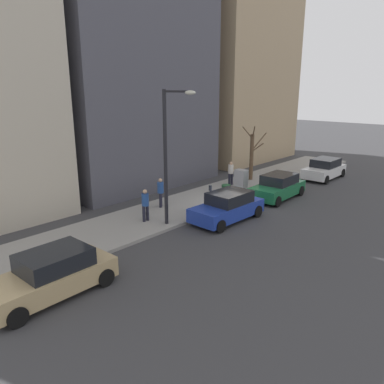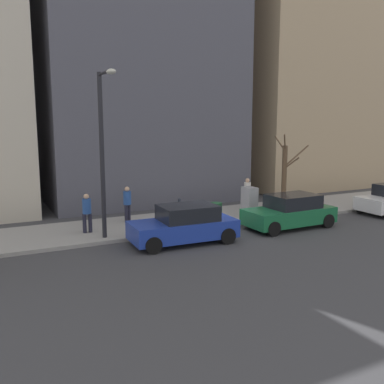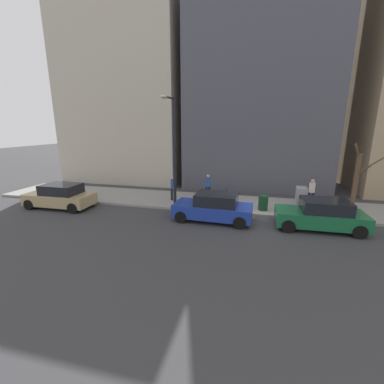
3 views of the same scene
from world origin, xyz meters
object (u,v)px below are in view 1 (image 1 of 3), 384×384
Objects in this scene: pedestrian_midblock at (161,191)px; pedestrian_far_corner at (145,203)px; parking_meter at (210,194)px; office_block_center at (105,24)px; streetlamp at (169,147)px; parked_car_green at (278,187)px; parked_car_white at (324,169)px; utility_box at (241,181)px; parked_car_blue at (228,207)px; bare_tree at (252,155)px; office_tower_left at (222,64)px; trash_bin at (226,192)px; pedestrian_near_meter at (231,172)px; parked_car_tan at (52,275)px.

pedestrian_midblock is 1.00× the size of pedestrian_far_corner.
parking_meter is 0.06× the size of office_block_center.
streetlamp is (-0.17, 3.30, 3.04)m from parking_meter.
pedestrian_far_corner is (2.69, 8.58, 0.35)m from parked_car_green.
streetlamp reaches higher than parked_car_white.
utility_box is 0.06× the size of office_block_center.
parked_car_blue is 0.19× the size of office_block_center.
bare_tree is at bearing -36.42° from parked_car_green.
office_tower_left is at bearing 25.41° from pedestrian_far_corner.
office_block_center reaches higher than parked_car_blue.
parking_meter reaches higher than trash_bin.
pedestrian_near_meter is 8.89m from pedestrian_far_corner.
utility_box is 0.86× the size of pedestrian_near_meter.
pedestrian_near_meter is at bearing -65.76° from parking_meter.
parked_car_green is 0.19× the size of office_block_center.
parked_car_green is 7.50m from pedestrian_midblock.
office_block_center is at bearing 40.85° from parked_car_white.
parked_car_white is 0.99× the size of parked_car_green.
parked_car_blue is 4.08m from pedestrian_midblock.
parked_car_green is at bearing -125.96° from trash_bin.
utility_box is 14.49m from office_block_center.
bare_tree reaches higher than parked_car_green.
parked_car_white is 8.06m from utility_box.
trash_bin is (2.07, -2.65, -0.14)m from parked_car_blue.
office_block_center is (12.29, 10.51, 10.27)m from parked_car_white.
office_block_center is at bearing -6.88° from parked_car_blue.
parked_car_green is 2.96× the size of utility_box.
utility_box is 0.08× the size of office_tower_left.
parked_car_blue is 4.52m from streetlamp.
parked_car_green is 17.52m from office_tower_left.
parking_meter is at bearing 71.29° from parked_car_green.
utility_box is 7.99m from pedestrian_far_corner.
streetlamp is 4.20m from pedestrian_midblock.
parked_car_white is at bearing -19.59° from pedestrian_near_meter.
parking_meter is 4.32m from utility_box.
pedestrian_near_meter is 0.09× the size of office_tower_left.
pedestrian_far_corner is at bearing 71.45° from parked_car_green.
streetlamp is 6.42m from trash_bin.
streetlamp is at bearing 79.36° from parked_car_green.
pedestrian_midblock is (2.48, -1.70, -2.93)m from streetlamp.
parked_car_tan is 28.89m from office_tower_left.
parked_car_tan is at bearing -158.65° from pedestrian_far_corner.
trash_bin is (0.45, -2.10, -0.38)m from parking_meter.
office_block_center reaches higher than bare_tree.
bare_tree is (3.79, -17.77, 1.23)m from parked_car_tan.
trash_bin is 5.91m from pedestrian_far_corner.
office_block_center reaches higher than pedestrian_far_corner.
streetlamp reaches higher than pedestrian_near_meter.
parked_car_tan is 4.69× the size of trash_bin.
pedestrian_far_corner reaches higher than trash_bin.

